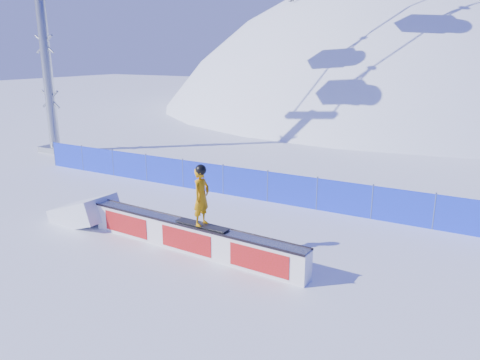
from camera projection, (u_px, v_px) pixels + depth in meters
The scene contains 6 objects.
ground at pixel (176, 235), 14.80m from camera, with size 160.00×160.00×0.00m, color white.
snow_hill at pixel (398, 260), 54.86m from camera, with size 64.00×64.00×64.00m.
safety_fence at pixel (245, 183), 18.42m from camera, with size 22.05×0.05×1.30m.
rail_box at pixel (191, 237), 13.46m from camera, with size 7.40×0.94×0.89m.
snow_ramp at pixel (85, 221), 15.98m from camera, with size 2.11×1.41×0.79m, color white, non-canonical shape.
snowboarder at pixel (201, 196), 12.90m from camera, with size 1.71×0.61×1.77m.
Camera 1 is at (8.54, -11.04, 5.61)m, focal length 35.00 mm.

